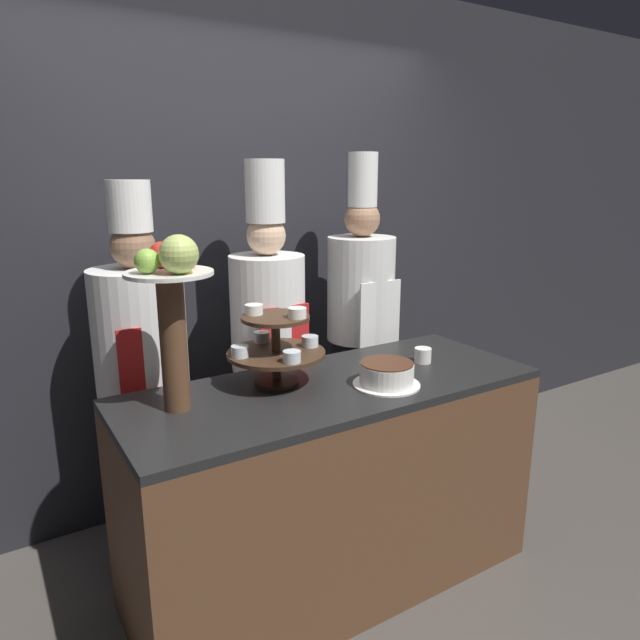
# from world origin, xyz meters

# --- Properties ---
(ground_plane) EXTENTS (14.00, 14.00, 0.00)m
(ground_plane) POSITION_xyz_m (0.00, 0.00, 0.00)
(ground_plane) COLOR #47423D
(wall_back) EXTENTS (10.00, 0.06, 2.80)m
(wall_back) POSITION_xyz_m (0.00, 1.34, 1.40)
(wall_back) COLOR #232328
(wall_back) RESTS_ON ground_plane
(buffet_counter) EXTENTS (1.76, 0.68, 0.93)m
(buffet_counter) POSITION_xyz_m (0.00, 0.34, 0.47)
(buffet_counter) COLOR brown
(buffet_counter) RESTS_ON ground_plane
(tiered_stand) EXTENTS (0.40, 0.40, 0.33)m
(tiered_stand) POSITION_xyz_m (-0.20, 0.46, 1.10)
(tiered_stand) COLOR #3D2819
(tiered_stand) RESTS_ON buffet_counter
(fruit_pedestal) EXTENTS (0.31, 0.31, 0.65)m
(fruit_pedestal) POSITION_xyz_m (-0.63, 0.41, 1.35)
(fruit_pedestal) COLOR brown
(fruit_pedestal) RESTS_ON buffet_counter
(cake_round) EXTENTS (0.28, 0.28, 0.10)m
(cake_round) POSITION_xyz_m (0.18, 0.21, 0.98)
(cake_round) COLOR white
(cake_round) RESTS_ON buffet_counter
(cup_white) EXTENTS (0.08, 0.08, 0.07)m
(cup_white) POSITION_xyz_m (0.50, 0.35, 0.97)
(cup_white) COLOR white
(cup_white) RESTS_ON buffet_counter
(chef_left) EXTENTS (0.41, 0.41, 1.75)m
(chef_left) POSITION_xyz_m (-0.62, 0.95, 0.95)
(chef_left) COLOR #28282D
(chef_left) RESTS_ON ground_plane
(chef_center_left) EXTENTS (0.37, 0.37, 1.84)m
(chef_center_left) POSITION_xyz_m (0.01, 0.95, 0.99)
(chef_center_left) COLOR #38332D
(chef_center_left) RESTS_ON ground_plane
(chef_center_right) EXTENTS (0.37, 0.37, 1.88)m
(chef_center_right) POSITION_xyz_m (0.58, 0.95, 1.01)
(chef_center_right) COLOR black
(chef_center_right) RESTS_ON ground_plane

